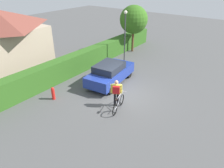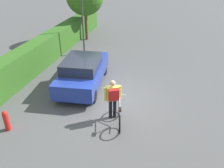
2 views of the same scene
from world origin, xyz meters
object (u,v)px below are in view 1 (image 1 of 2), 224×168
Objects in this scene: street_lamp at (125,30)px; tree_kerbside at (134,20)px; bicycle at (118,104)px; parked_car_near at (110,73)px; fire_hydrant at (53,93)px; person_rider at (116,91)px.

street_lamp is 0.98× the size of tree_kerbside.
bicycle is 10.49m from tree_kerbside.
street_lamp is 2.81m from tree_kerbside.
parked_car_near is 2.50× the size of bicycle.
parked_car_near is at bearing -20.97° from fire_hydrant.
tree_kerbside is at bearing 19.17° from parked_car_near.
parked_car_near is 5.17× the size of fire_hydrant.
tree_kerbside is (6.68, 2.32, 2.27)m from parked_car_near.
bicycle is 1.03× the size of person_rider.
bicycle is at bearing -134.94° from parked_car_near.
parked_car_near reaches higher than bicycle.
parked_car_near is 4.72m from street_lamp.
person_rider reaches higher than fire_hydrant.
parked_car_near is 0.97× the size of tree_kerbside.
tree_kerbside is (9.01, 4.66, 2.65)m from bicycle.
parked_car_near is 4.06m from fire_hydrant.
bicycle reaches higher than fire_hydrant.
tree_kerbside reaches higher than fire_hydrant.
parked_car_near is at bearing -159.53° from street_lamp.
person_rider is at bearing -153.68° from tree_kerbside.
bicycle is (-2.34, -2.34, -0.38)m from parked_car_near.
street_lamp reaches higher than bicycle.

